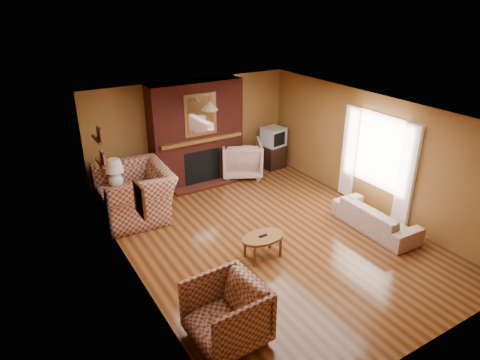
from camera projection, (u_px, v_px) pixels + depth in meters
floor at (269, 237)px, 8.02m from camera, size 6.50×6.50×0.00m
ceiling at (273, 112)px, 7.04m from camera, size 6.50×6.50×0.00m
wall_back at (192, 131)px, 10.07m from camera, size 6.50×0.00×6.50m
wall_front at (430, 274)px, 5.00m from camera, size 6.50×0.00×6.50m
wall_left at (133, 213)px, 6.35m from camera, size 0.00×6.50×6.50m
wall_right at (371, 153)px, 8.72m from camera, size 0.00×6.50×6.50m
fireplace at (197, 134)px, 9.87m from camera, size 2.20×0.82×2.40m
window_right at (377, 159)px, 8.57m from camera, size 0.10×1.85×2.00m
bookshelf at (100, 146)px, 7.67m from camera, size 0.09×0.55×0.71m
botanical_print at (140, 200)px, 5.99m from camera, size 0.05×0.40×0.50m
pendant_light at (209, 106)px, 9.00m from camera, size 0.36×0.36×0.48m
plaid_loveseat at (135, 193)px, 8.58m from camera, size 1.45×1.64×1.02m
plaid_armchair at (226, 313)px, 5.51m from camera, size 0.98×0.95×0.86m
floral_sofa at (376, 218)px, 8.17m from camera, size 0.72×1.75×0.51m
floral_armchair at (241, 158)px, 10.50m from camera, size 1.29×1.30×0.89m
coffee_table at (263, 239)px, 7.29m from camera, size 0.79×0.49×0.43m
side_table at (118, 199)px, 8.83m from camera, size 0.43×0.43×0.55m
table_lamp at (115, 172)px, 8.58m from camera, size 0.37×0.37×0.61m
tv_stand at (273, 156)px, 11.06m from camera, size 0.59×0.55×0.59m
crt_tv at (274, 137)px, 10.84m from camera, size 0.59×0.59×0.47m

